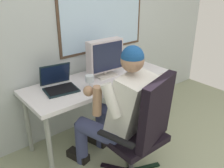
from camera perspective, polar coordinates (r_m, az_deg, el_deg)
name	(u,v)px	position (r m, az deg, el deg)	size (l,w,h in m)	color
wall_rear	(71,7)	(2.75, -9.35, 16.91)	(4.73, 0.08, 2.86)	#B4BCBC
desk	(100,85)	(2.71, -2.87, -0.24)	(1.63, 0.62, 0.71)	gray
office_chair	(144,126)	(2.17, 7.27, -9.61)	(0.64, 0.58, 1.03)	black
person_seated	(118,109)	(2.25, 1.47, -5.72)	(0.64, 0.88, 1.25)	#3A4069
crt_monitor	(105,56)	(2.71, -1.62, 6.34)	(0.41, 0.19, 0.40)	beige
laptop	(58,83)	(2.51, -12.16, 0.32)	(0.35, 0.34, 0.23)	black
wine_glass	(90,79)	(2.44, -5.11, 1.08)	(0.09, 0.09, 0.14)	silver
desk_speaker	(135,59)	(3.08, 5.24, 5.75)	(0.08, 0.10, 0.17)	black
cd_case	(138,71)	(2.91, 5.96, 2.93)	(0.17, 0.16, 0.01)	#2D1C26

